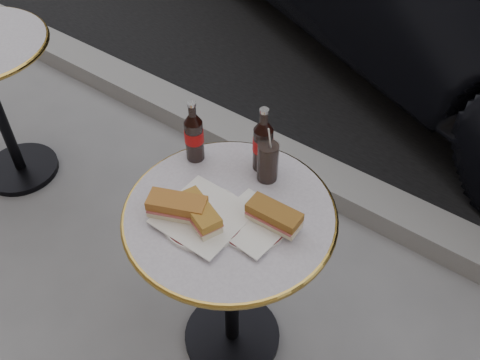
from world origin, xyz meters
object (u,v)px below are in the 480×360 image
Objects in this scene: cola_bottle_right at (263,139)px; cola_glass at (268,161)px; bistro_table at (231,284)px; plate_left at (204,217)px; cola_bottle_left at (194,131)px; plate_right at (253,224)px.

cola_bottle_right is 1.67× the size of cola_glass.
bistro_table is at bearing -92.67° from cola_glass.
cola_bottle_right is at bearing 87.69° from plate_left.
cola_bottle_right is at bearing 98.54° from bistro_table.
cola_glass reaches higher than bistro_table.
plate_left is 0.29m from cola_bottle_right.
cola_bottle_left is 1.60× the size of cola_glass.
bistro_table is at bearing -81.46° from cola_bottle_right.
plate_right is at bearing -67.54° from cola_glass.
bistro_table is 5.46× the size of cola_glass.
plate_left is 0.14m from plate_right.
plate_right is 0.20m from cola_glass.
cola_bottle_right is (0.01, 0.27, 0.11)m from plate_left.
cola_bottle_left is at bearing 134.74° from plate_left.
plate_right reaches higher than bistro_table.
plate_left is at bearing -101.73° from cola_glass.
cola_bottle_right is (-0.03, 0.21, 0.48)m from bistro_table.
bistro_table is 0.47m from cola_glass.
cola_bottle_right is (-0.11, 0.21, 0.11)m from plate_right.
plate_left reaches higher than bistro_table.
plate_left is (-0.04, -0.07, 0.37)m from bistro_table.
cola_glass is at bearing -37.52° from cola_bottle_right.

